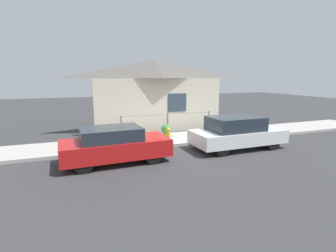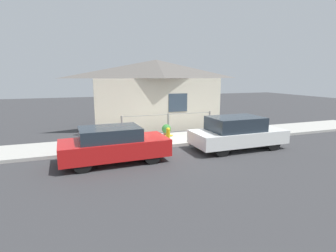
{
  "view_description": "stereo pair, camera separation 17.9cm",
  "coord_description": "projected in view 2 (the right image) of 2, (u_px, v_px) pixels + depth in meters",
  "views": [
    {
      "loc": [
        -4.71,
        -10.29,
        3.08
      ],
      "look_at": [
        -0.69,
        0.3,
        0.9
      ],
      "focal_mm": 28.0,
      "sensor_mm": 36.0,
      "label": 1
    },
    {
      "loc": [
        -4.54,
        -10.35,
        3.08
      ],
      "look_at": [
        -0.69,
        0.3,
        0.9
      ],
      "focal_mm": 28.0,
      "sensor_mm": 36.0,
      "label": 2
    }
  ],
  "objects": [
    {
      "name": "potted_plant_near_hydrant",
      "position": [
        166.0,
        129.0,
        13.12
      ],
      "size": [
        0.47,
        0.47,
        0.56
      ],
      "color": "#9E5638",
      "rests_on": "sidewalk"
    },
    {
      "name": "fence",
      "position": [
        168.0,
        122.0,
        13.5
      ],
      "size": [
        4.9,
        0.1,
        1.05
      ],
      "color": "gray",
      "rests_on": "sidewalk"
    },
    {
      "name": "car_left",
      "position": [
        114.0,
        144.0,
        9.38
      ],
      "size": [
        3.86,
        1.76,
        1.29
      ],
      "rotation": [
        0.0,
        0.0,
        0.03
      ],
      "color": "red",
      "rests_on": "ground_plane"
    },
    {
      "name": "house",
      "position": [
        157.0,
        74.0,
        14.77
      ],
      "size": [
        7.56,
        2.23,
        3.97
      ],
      "color": "beige",
      "rests_on": "ground_plane"
    },
    {
      "name": "car_right",
      "position": [
        237.0,
        133.0,
        11.12
      ],
      "size": [
        4.01,
        1.74,
        1.39
      ],
      "rotation": [
        0.0,
        0.0,
        0.01
      ],
      "color": "white",
      "rests_on": "ground_plane"
    },
    {
      "name": "potted_plant_by_fence",
      "position": [
        100.0,
        135.0,
        11.81
      ],
      "size": [
        0.49,
        0.49,
        0.61
      ],
      "color": "brown",
      "rests_on": "sidewalk"
    },
    {
      "name": "fire_hydrant",
      "position": [
        168.0,
        135.0,
        11.68
      ],
      "size": [
        0.41,
        0.18,
        0.69
      ],
      "color": "yellow",
      "rests_on": "sidewalk"
    },
    {
      "name": "sidewalk",
      "position": [
        175.0,
        139.0,
        12.7
      ],
      "size": [
        24.0,
        2.28,
        0.13
      ],
      "color": "#B2AFA8",
      "rests_on": "ground_plane"
    },
    {
      "name": "ground_plane",
      "position": [
        185.0,
        146.0,
        11.66
      ],
      "size": [
        60.0,
        60.0,
        0.0
      ],
      "primitive_type": "plane",
      "color": "#38383A"
    }
  ]
}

